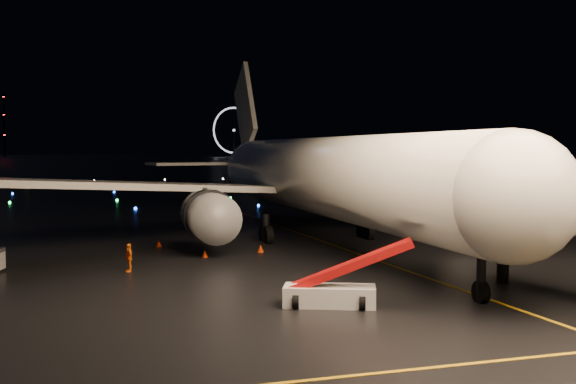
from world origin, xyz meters
The scene contains 11 objects.
ground centered at (0.00, 300.00, 0.00)m, with size 2000.00×2000.00×0.00m, color black.
lane_centre centered at (12.00, 15.00, 0.01)m, with size 0.25×80.00×0.02m, color gold.
airliner centered at (11.86, 26.79, 9.09)m, with size 64.15×60.94×18.18m, color white, non-canonical shape.
belt_loader centered at (3.57, 0.61, 1.61)m, with size 6.65×1.81×3.22m, color silver, non-canonical shape.
crew_c centered at (-4.97, 13.85, 0.90)m, with size 1.06×0.44×1.81m, color orange.
safety_cone_0 centered at (5.32, 19.71, 0.27)m, with size 0.48×0.48×0.55m, color #E73101.
safety_cone_1 centered at (-1.60, 25.23, 0.25)m, with size 0.44×0.44×0.50m, color #E73101.
safety_cone_2 centered at (0.81, 18.48, 0.25)m, with size 0.45×0.45×0.51m, color #E73101.
ferris_wheel centered at (170.00, 720.00, 26.00)m, with size 50.00×4.00×52.00m, color black, non-canonical shape.
radio_mast centered at (-60.00, 740.00, 32.00)m, with size 1.80×1.80×64.00m, color black.
taxiway_lights centered at (0.00, 106.00, 0.18)m, with size 164.00×92.00×0.36m, color black, non-canonical shape.
Camera 1 is at (-9.13, -32.47, 7.77)m, focal length 45.00 mm.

